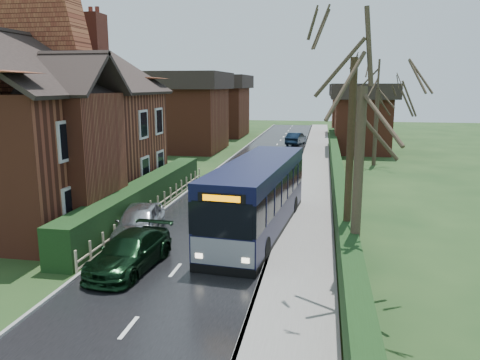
% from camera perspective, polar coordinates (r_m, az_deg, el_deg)
% --- Properties ---
extents(ground, '(140.00, 140.00, 0.00)m').
position_cam_1_polar(ground, '(18.49, -5.96, -8.60)').
color(ground, '#324D21').
rests_on(ground, ground).
extents(road, '(6.00, 100.00, 0.02)m').
position_cam_1_polar(road, '(27.84, -0.29, -1.65)').
color(road, black).
rests_on(road, ground).
extents(pavement, '(2.50, 100.00, 0.14)m').
position_cam_1_polar(pavement, '(27.40, 8.49, -1.87)').
color(pavement, slate).
rests_on(pavement, ground).
extents(kerb_right, '(0.12, 100.00, 0.14)m').
position_cam_1_polar(kerb_right, '(27.46, 5.98, -1.78)').
color(kerb_right, gray).
rests_on(kerb_right, ground).
extents(kerb_left, '(0.12, 100.00, 0.10)m').
position_cam_1_polar(kerb_left, '(28.53, -6.33, -1.32)').
color(kerb_left, gray).
rests_on(kerb_left, ground).
extents(front_hedge, '(1.20, 16.00, 1.60)m').
position_cam_1_polar(front_hedge, '(24.04, -11.67, -2.07)').
color(front_hedge, black).
rests_on(front_hedge, ground).
extents(picket_fence, '(0.10, 16.00, 0.90)m').
position_cam_1_polar(picket_fence, '(23.85, -9.96, -2.98)').
color(picket_fence, tan).
rests_on(picket_fence, ground).
extents(right_wall_hedge, '(0.60, 50.00, 1.80)m').
position_cam_1_polar(right_wall_hedge, '(27.21, 11.81, -0.03)').
color(right_wall_hedge, brown).
rests_on(right_wall_hedge, ground).
extents(brick_house, '(9.30, 14.60, 10.30)m').
position_cam_1_polar(brick_house, '(25.49, -22.40, 6.21)').
color(brick_house, brown).
rests_on(brick_house, ground).
extents(bus, '(3.33, 10.49, 3.13)m').
position_cam_1_polar(bus, '(20.31, 2.17, -2.13)').
color(bus, black).
rests_on(bus, ground).
extents(car_silver, '(2.49, 4.56, 1.47)m').
position_cam_1_polar(car_silver, '(19.96, -12.15, -5.07)').
color(car_silver, '#ABABB0').
rests_on(car_silver, ground).
extents(car_green, '(2.12, 4.42, 1.24)m').
position_cam_1_polar(car_green, '(16.94, -13.27, -8.53)').
color(car_green, black).
rests_on(car_green, ground).
extents(car_distant, '(2.14, 4.23, 1.33)m').
position_cam_1_polar(car_distant, '(51.24, 6.83, 5.03)').
color(car_distant, black).
rests_on(car_distant, ground).
extents(bus_stop_sign, '(0.13, 0.45, 2.94)m').
position_cam_1_polar(bus_stop_sign, '(22.93, 6.22, 0.36)').
color(bus_stop_sign, slate).
rests_on(bus_stop_sign, ground).
extents(telegraph_pole, '(0.25, 0.93, 7.21)m').
position_cam_1_polar(telegraph_pole, '(15.99, 13.19, 1.53)').
color(telegraph_pole, black).
rests_on(telegraph_pole, ground).
extents(tree_right_near, '(4.17, 4.17, 9.01)m').
position_cam_1_polar(tree_right_near, '(14.48, 14.83, 12.69)').
color(tree_right_near, '#382D21').
rests_on(tree_right_near, ground).
extents(tree_right_far, '(4.55, 4.55, 8.79)m').
position_cam_1_polar(tree_right_far, '(38.80, 16.51, 11.35)').
color(tree_right_far, '#352A1F').
rests_on(tree_right_far, ground).
extents(tree_house_side, '(4.43, 4.43, 10.07)m').
position_cam_1_polar(tree_house_side, '(36.34, -19.41, 12.71)').
color(tree_house_side, '#34261E').
rests_on(tree_house_side, ground).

